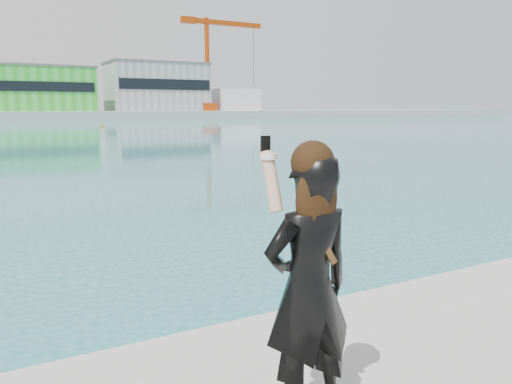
% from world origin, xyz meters
% --- Properties ---
extents(warehouse_green, '(30.60, 16.36, 10.50)m').
position_xyz_m(warehouse_green, '(8.00, 127.98, 7.26)').
color(warehouse_green, green).
rests_on(warehouse_green, far_quay).
extents(warehouse_grey_right, '(25.50, 15.35, 12.50)m').
position_xyz_m(warehouse_grey_right, '(40.00, 127.98, 8.26)').
color(warehouse_grey_right, gray).
rests_on(warehouse_grey_right, far_quay).
extents(ancillary_shed, '(12.00, 10.00, 6.00)m').
position_xyz_m(ancillary_shed, '(62.00, 126.00, 5.00)').
color(ancillary_shed, silver).
rests_on(ancillary_shed, far_quay).
extents(dock_crane, '(23.00, 4.00, 24.00)m').
position_xyz_m(dock_crane, '(53.20, 122.00, 15.07)').
color(dock_crane, '#C23D0B').
rests_on(dock_crane, far_quay).
extents(flagpole_right, '(1.28, 0.16, 8.00)m').
position_xyz_m(flagpole_right, '(22.09, 121.00, 6.54)').
color(flagpole_right, silver).
rests_on(flagpole_right, far_quay).
extents(buoy_near, '(0.50, 0.50, 0.50)m').
position_xyz_m(buoy_near, '(13.85, 73.83, 0.00)').
color(buoy_near, orange).
rests_on(buoy_near, ground).
extents(woman, '(0.65, 0.43, 1.87)m').
position_xyz_m(woman, '(-0.41, -0.60, 1.75)').
color(woman, black).
rests_on(woman, near_quay).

